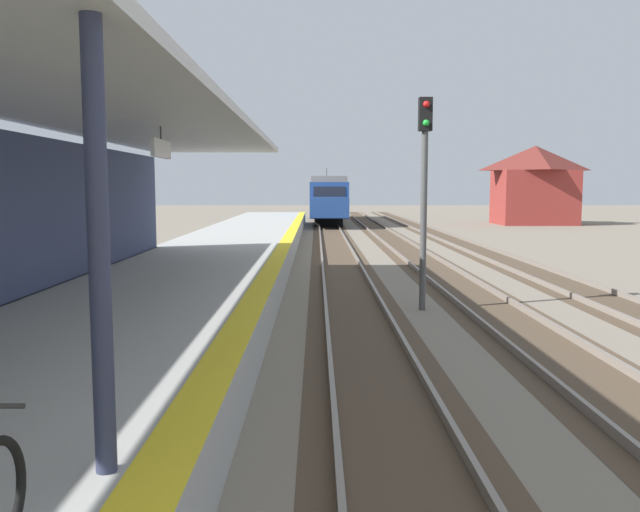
{
  "coord_description": "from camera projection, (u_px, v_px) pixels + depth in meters",
  "views": [
    {
      "loc": [
        0.94,
        -0.3,
        3.05
      ],
      "look_at": [
        0.99,
        8.65,
        2.1
      ],
      "focal_mm": 36.62,
      "sensor_mm": 36.0,
      "label": 1
    }
  ],
  "objects": [
    {
      "name": "track_pair_nearest_platform",
      "position": [
        347.0,
        283.0,
        20.51
      ],
      "size": [
        2.34,
        120.0,
        0.16
      ],
      "color": "#4C3D2D",
      "rests_on": "ground"
    },
    {
      "name": "station_platform",
      "position": [
        180.0,
        290.0,
        16.46
      ],
      "size": [
        5.0,
        80.0,
        0.91
      ],
      "color": "#A8A8A3",
      "rests_on": "ground"
    },
    {
      "name": "approaching_train",
      "position": [
        327.0,
        197.0,
        56.31
      ],
      "size": [
        2.93,
        19.6,
        4.76
      ],
      "color": "navy",
      "rests_on": "ground"
    },
    {
      "name": "distant_trackside_house",
      "position": [
        534.0,
        184.0,
        53.31
      ],
      "size": [
        6.6,
        5.28,
        6.4
      ],
      "color": "maroon",
      "rests_on": "ground"
    },
    {
      "name": "rail_signal_post",
      "position": [
        424.0,
        181.0,
        15.91
      ],
      "size": [
        0.32,
        0.34,
        5.2
      ],
      "color": "#4C4C4C",
      "rests_on": "ground"
    },
    {
      "name": "track_pair_middle",
      "position": [
        455.0,
        283.0,
        20.53
      ],
      "size": [
        2.34,
        120.0,
        0.16
      ],
      "color": "#4C3D2D",
      "rests_on": "ground"
    },
    {
      "name": "station_building_with_canopy",
      "position": [
        14.0,
        210.0,
        11.3
      ],
      "size": [
        4.85,
        24.0,
        4.43
      ],
      "color": "#4C4C4C",
      "rests_on": "ground"
    },
    {
      "name": "track_pair_far_side",
      "position": [
        562.0,
        283.0,
        20.55
      ],
      "size": [
        2.34,
        120.0,
        0.16
      ],
      "color": "#4C3D2D",
      "rests_on": "ground"
    }
  ]
}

